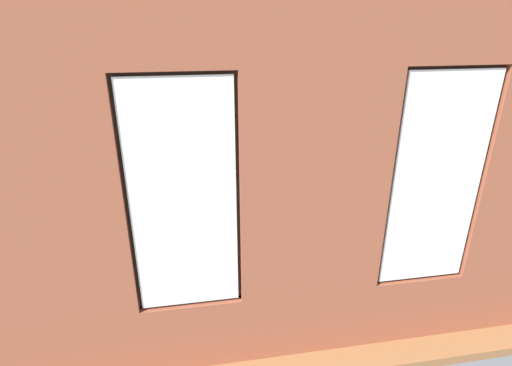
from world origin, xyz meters
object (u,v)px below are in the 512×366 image
table_plant_small (221,192)px  media_console (86,234)px  potted_plant_mid_room_small (291,190)px  potted_plant_corner_near_left (353,148)px  couch_left (412,217)px  potted_plant_near_tv (111,250)px  potted_plant_by_left_couch (351,176)px  couch_by_window (303,279)px  remote_silver (207,204)px  tv_flatscreen (78,193)px  coffee_table (232,203)px  potted_plant_beside_window_right (106,266)px  potted_plant_between_couches (417,240)px  remote_black (232,199)px  cup_ceramic (239,199)px  potted_plant_foreground_right (126,154)px

table_plant_small → media_console: bearing=15.2°
potted_plant_mid_room_small → potted_plant_corner_near_left: size_ratio=0.51×
couch_left → potted_plant_near_tv: size_ratio=1.88×
potted_plant_by_left_couch → potted_plant_near_tv: (3.74, 2.11, 0.19)m
couch_by_window → potted_plant_by_left_couch: bearing=-122.2°
couch_by_window → potted_plant_mid_room_small: 2.65m
remote_silver → potted_plant_corner_near_left: bearing=13.4°
couch_by_window → couch_left: same height
couch_left → tv_flatscreen: (4.69, -0.36, 0.59)m
coffee_table → potted_plant_beside_window_right: 2.59m
coffee_table → potted_plant_corner_near_left: 3.34m
couch_by_window → potted_plant_corner_near_left: potted_plant_corner_near_left is taller
couch_by_window → coffee_table: couch_by_window is taller
couch_left → remote_silver: (2.98, -0.68, 0.14)m
coffee_table → potted_plant_near_tv: 2.19m
potted_plant_between_couches → remote_black: bearing=-45.0°
potted_plant_between_couches → potted_plant_mid_room_small: potted_plant_between_couches is taller
cup_ceramic → potted_plant_beside_window_right: potted_plant_beside_window_right is taller
coffee_table → potted_plant_between_couches: potted_plant_between_couches is taller
potted_plant_beside_window_right → couch_left: bearing=-162.4°
potted_plant_near_tv → potted_plant_foreground_right: bearing=-86.0°
potted_plant_beside_window_right → remote_silver: bearing=-118.9°
table_plant_small → potted_plant_near_tv: potted_plant_near_tv is taller
remote_black → potted_plant_by_left_couch: potted_plant_by_left_couch is taller
potted_plant_near_tv → couch_by_window: bearing=167.6°
potted_plant_corner_near_left → table_plant_small: bearing=31.7°
potted_plant_between_couches → potted_plant_corner_near_left: size_ratio=1.22×
coffee_table → tv_flatscreen: 2.20m
potted_plant_near_tv → potted_plant_mid_room_small: (-2.66, -2.13, -0.38)m
couch_left → potted_plant_between_couches: potted_plant_between_couches is taller
tv_flatscreen → potted_plant_near_tv: (-0.55, 1.10, -0.26)m
couch_left → potted_plant_near_tv: potted_plant_near_tv is taller
table_plant_small → potted_plant_corner_near_left: potted_plant_corner_near_left is taller
remote_black → potted_plant_foreground_right: 2.56m
couch_by_window → potted_plant_between_couches: size_ratio=1.72×
couch_by_window → potted_plant_between_couches: bearing=-177.9°
potted_plant_beside_window_right → potted_plant_near_tv: potted_plant_beside_window_right is taller
potted_plant_mid_room_small → potted_plant_beside_window_right: bearing=46.1°
media_console → potted_plant_by_left_couch: 4.42m
cup_ceramic → remote_silver: (0.48, 0.00, -0.04)m
coffee_table → cup_ceramic: 0.18m
potted_plant_foreground_right → potted_plant_corner_near_left: 4.53m
remote_silver → tv_flatscreen: bearing=171.4°
cup_ceramic → media_console: size_ratio=0.08×
potted_plant_foreground_right → potted_plant_mid_room_small: 3.17m
table_plant_small → potted_plant_beside_window_right: bearing=58.9°
couch_by_window → tv_flatscreen: tv_flatscreen is taller
coffee_table → potted_plant_beside_window_right: potted_plant_beside_window_right is taller
coffee_table → potted_plant_beside_window_right: size_ratio=0.92×
table_plant_small → potted_plant_foreground_right: potted_plant_foreground_right is taller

